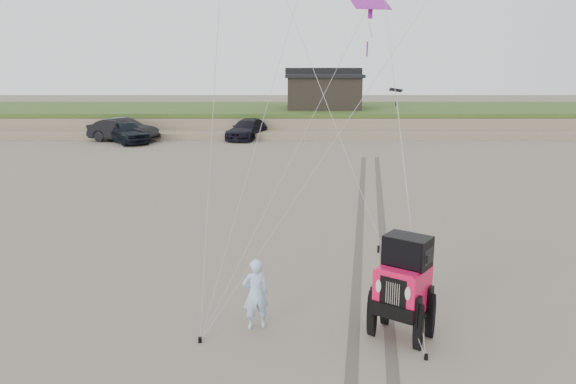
# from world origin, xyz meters

# --- Properties ---
(ground) EXTENTS (160.00, 160.00, 0.00)m
(ground) POSITION_xyz_m (0.00, 0.00, 0.00)
(ground) COLOR #6B6054
(ground) RESTS_ON ground
(dune_ridge) EXTENTS (160.00, 14.25, 1.73)m
(dune_ridge) POSITION_xyz_m (0.00, 37.50, 0.82)
(dune_ridge) COLOR #7A6B54
(dune_ridge) RESTS_ON ground
(cabin) EXTENTS (6.40, 5.40, 3.35)m
(cabin) POSITION_xyz_m (2.00, 37.00, 3.24)
(cabin) COLOR black
(cabin) RESTS_ON dune_ridge
(truck_a) EXTENTS (4.40, 4.86, 1.60)m
(truck_a) POSITION_xyz_m (-12.44, 28.71, 0.80)
(truck_a) COLOR black
(truck_a) RESTS_ON ground
(truck_b) EXTENTS (5.36, 3.19, 1.67)m
(truck_b) POSITION_xyz_m (-12.87, 29.39, 0.84)
(truck_b) COLOR black
(truck_b) RESTS_ON ground
(truck_c) EXTENTS (3.44, 5.33, 1.44)m
(truck_c) POSITION_xyz_m (-3.98, 30.71, 0.72)
(truck_c) COLOR black
(truck_c) RESTS_ON ground
(jeep) EXTENTS (4.55, 5.20, 1.82)m
(jeep) POSITION_xyz_m (1.53, 0.22, 0.91)
(jeep) COLOR #E71249
(jeep) RESTS_ON ground
(man) EXTENTS (0.68, 0.53, 1.64)m
(man) POSITION_xyz_m (-1.66, 0.66, 0.82)
(man) COLOR #91B0E1
(man) RESTS_ON ground
(stake_main) EXTENTS (0.08, 0.08, 0.12)m
(stake_main) POSITION_xyz_m (-2.83, -0.04, 0.06)
(stake_main) COLOR black
(stake_main) RESTS_ON ground
(stake_aux) EXTENTS (0.08, 0.08, 0.12)m
(stake_aux) POSITION_xyz_m (1.87, -0.74, 0.06)
(stake_aux) COLOR black
(stake_aux) RESTS_ON ground
(tire_tracks) EXTENTS (5.22, 29.74, 0.01)m
(tire_tracks) POSITION_xyz_m (2.00, 8.00, 0.00)
(tire_tracks) COLOR #4C443D
(tire_tracks) RESTS_ON ground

